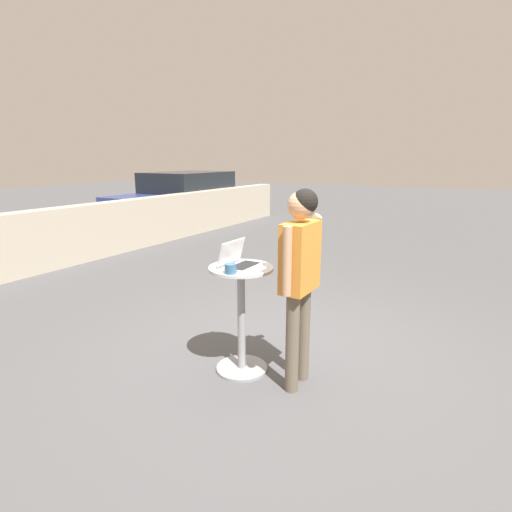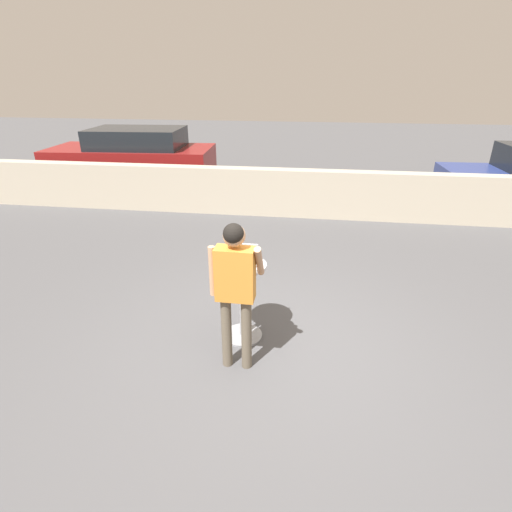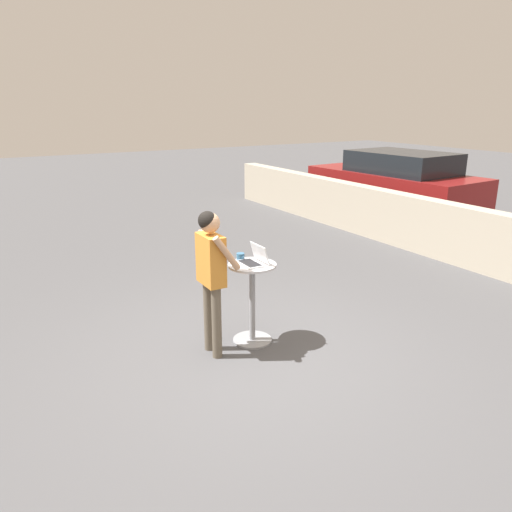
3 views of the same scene
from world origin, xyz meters
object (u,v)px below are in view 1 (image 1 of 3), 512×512
coffee_mug (231,269)px  standing_person (300,266)px  parked_car_further_down (185,198)px  cafe_table (241,313)px  laptop (239,261)px

coffee_mug → standing_person: (0.24, -0.50, 0.04)m
standing_person → parked_car_further_down: bearing=46.0°
cafe_table → standing_person: standing_person is taller
cafe_table → parked_car_further_down: 8.31m
coffee_mug → standing_person: bearing=-64.3°
coffee_mug → parked_car_further_down: parked_car_further_down is taller
coffee_mug → parked_car_further_down: 8.49m
coffee_mug → standing_person: 0.56m
coffee_mug → parked_car_further_down: bearing=42.5°
cafe_table → laptop: 0.48m
standing_person → parked_car_further_down: size_ratio=0.37×
cafe_table → parked_car_further_down: bearing=43.3°
coffee_mug → parked_car_further_down: size_ratio=0.03×
standing_person → parked_car_further_down: standing_person is taller
cafe_table → standing_person: 0.74m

